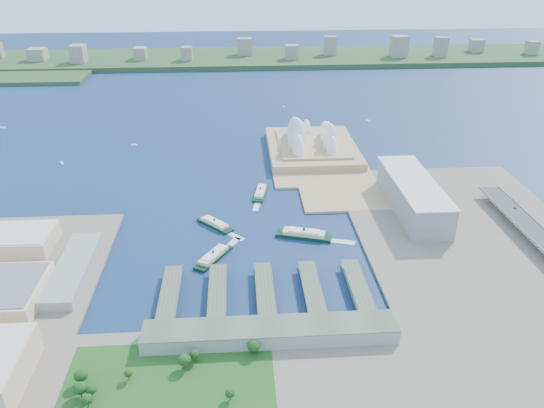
{
  "coord_description": "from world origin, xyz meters",
  "views": [
    {
      "loc": [
        -6.2,
        -462.51,
        284.63
      ],
      "look_at": [
        30.61,
        73.9,
        18.0
      ],
      "focal_mm": 35.0,
      "sensor_mm": 36.0,
      "label": 1
    }
  ],
  "objects": [
    {
      "name": "boat_c",
      "position": [
        225.48,
        426.34,
        1.19
      ],
      "size": [
        4.74,
        10.95,
        2.38
      ],
      "primitive_type": null,
      "rotation": [
        0.0,
        0.0,
        3.3
      ],
      "color": "white",
      "rests_on": "ground"
    },
    {
      "name": "boat_a",
      "position": [
        -258.03,
        260.68,
        1.25
      ],
      "size": [
        8.58,
        13.03,
        2.49
      ],
      "primitive_type": null,
      "rotation": [
        0.0,
        0.0,
        0.45
      ],
      "color": "white",
      "rests_on": "ground"
    },
    {
      "name": "ferry_wharves",
      "position": [
        14.0,
        -75.0,
        4.65
      ],
      "size": [
        184.0,
        90.0,
        9.3
      ],
      "primitive_type": null,
      "color": "#48543F",
      "rests_on": "ground"
    },
    {
      "name": "opera_house",
      "position": [
        105.0,
        280.0,
        32.0
      ],
      "size": [
        134.0,
        180.0,
        58.0
      ],
      "primitive_type": null,
      "color": "white",
      "rests_on": "peninsula"
    },
    {
      "name": "peninsula",
      "position": [
        107.5,
        260.0,
        1.5
      ],
      "size": [
        135.0,
        220.0,
        3.0
      ],
      "primitive_type": "cube",
      "color": "tan",
      "rests_on": "ground"
    },
    {
      "name": "ferry_a",
      "position": [
        -34.47,
        59.32,
        4.61
      ],
      "size": [
        42.36,
        44.14,
        9.22
      ],
      "primitive_type": null,
      "rotation": [
        0.0,
        0.0,
        0.75
      ],
      "color": "black",
      "rests_on": "ground"
    },
    {
      "name": "east_land",
      "position": [
        240.0,
        -50.0,
        1.5
      ],
      "size": [
        240.0,
        500.0,
        3.0
      ],
      "primitive_type": "cube",
      "color": "#776A5C",
      "rests_on": "ground"
    },
    {
      "name": "terminal_building",
      "position": [
        15.0,
        -135.0,
        9.0
      ],
      "size": [
        200.0,
        28.0,
        12.0
      ],
      "primitive_type": "cube",
      "color": "gray",
      "rests_on": "south_land"
    },
    {
      "name": "far_skyline",
      "position": [
        0.0,
        960.0,
        39.5
      ],
      "size": [
        1900.0,
        140.0,
        55.0
      ],
      "primitive_type": null,
      "color": "gray",
      "rests_on": "far_shore"
    },
    {
      "name": "far_shore",
      "position": [
        0.0,
        980.0,
        6.0
      ],
      "size": [
        2200.0,
        260.0,
        12.0
      ],
      "primitive_type": "cube",
      "color": "#2D4926",
      "rests_on": "ground"
    },
    {
      "name": "park",
      "position": [
        -60.0,
        -190.0,
        11.0
      ],
      "size": [
        150.0,
        110.0,
        16.0
      ],
      "primitive_type": null,
      "color": "#194714",
      "rests_on": "south_land"
    },
    {
      "name": "ferry_d",
      "position": [
        61.71,
        27.82,
        5.62
      ],
      "size": [
        61.23,
        31.81,
        11.23
      ],
      "primitive_type": null,
      "rotation": [
        0.0,
        0.0,
        1.27
      ],
      "color": "black",
      "rests_on": "ground"
    },
    {
      "name": "toaster_building",
      "position": [
        195.0,
        80.0,
        20.5
      ],
      "size": [
        45.0,
        155.0,
        35.0
      ],
      "primitive_type": "cube",
      "color": "gray",
      "rests_on": "east_land"
    },
    {
      "name": "ferry_c",
      "position": [
        -33.72,
        -9.51,
        4.92
      ],
      "size": [
        38.76,
        51.22,
        9.85
      ],
      "primitive_type": null,
      "rotation": [
        0.0,
        0.0,
        2.59
      ],
      "color": "black",
      "rests_on": "ground"
    },
    {
      "name": "car_c",
      "position": [
        304.0,
        50.19,
        15.44
      ],
      "size": [
        1.64,
        4.04,
        1.17
      ],
      "primitive_type": "imported",
      "rotation": [
        0.0,
        0.0,
        3.14
      ],
      "color": "slate",
      "rests_on": "expressway"
    },
    {
      "name": "boat_d",
      "position": [
        -408.19,
        431.67,
        1.4
      ],
      "size": [
        16.87,
        4.98,
        2.81
      ],
      "primitive_type": null,
      "rotation": [
        0.0,
        0.0,
        1.49
      ],
      "color": "white",
      "rests_on": "ground"
    },
    {
      "name": "ferry_b",
      "position": [
        20.57,
        138.49,
        4.7
      ],
      "size": [
        21.79,
        51.23,
        9.4
      ],
      "primitive_type": null,
      "rotation": [
        0.0,
        0.0,
        -0.19
      ],
      "color": "black",
      "rests_on": "ground"
    },
    {
      "name": "boat_b",
      "position": [
        -166.98,
        329.54,
        1.17
      ],
      "size": [
        8.74,
        3.34,
        2.33
      ],
      "primitive_type": null,
      "rotation": [
        0.0,
        0.0,
        1.53
      ],
      "color": "white",
      "rests_on": "ground"
    },
    {
      "name": "ground",
      "position": [
        0.0,
        0.0,
        0.0
      ],
      "size": [
        3000.0,
        3000.0,
        0.0
      ],
      "primitive_type": "plane",
      "color": "#0F2549",
      "rests_on": "ground"
    },
    {
      "name": "boat_e",
      "position": [
        84.05,
        526.24,
        1.19
      ],
      "size": [
        4.1,
        9.96,
        2.38
      ],
      "primitive_type": null,
      "rotation": [
        0.0,
        0.0,
        0.11
      ],
      "color": "white",
      "rests_on": "ground"
    }
  ]
}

